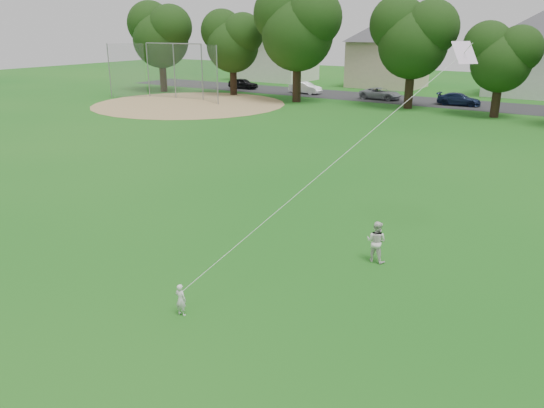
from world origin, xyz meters
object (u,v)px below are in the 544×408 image
Objects in this scene: older_boy at (376,241)px; kite at (339,159)px; toddler at (181,300)px; baseball_backstop at (171,72)px.

older_boy is 3.10m from kite.
older_boy is (2.86, 5.81, 0.23)m from toddler.
older_boy is 0.11× the size of kite.
kite is 41.12m from baseball_backstop.
baseball_backstop is at bearing -48.89° from toddler.
baseball_backstop is (-31.64, 26.26, -0.76)m from kite.
kite is (-0.86, -1.11, 2.76)m from older_boy.
baseball_backstop reaches higher than older_boy.
toddler is at bearing -113.06° from kite.
baseball_backstop is (-29.64, 30.96, 2.24)m from toddler.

